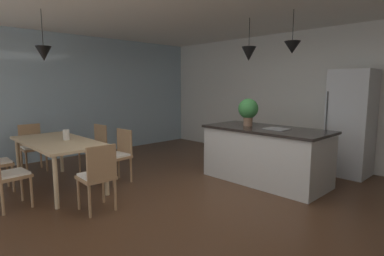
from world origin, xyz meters
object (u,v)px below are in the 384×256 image
object	(u,v)px
dining_table	(58,145)
chair_far_left	(95,147)
chair_kitchen_end	(98,175)
chair_near_right	(7,173)
chair_window_end	(32,146)
kitchen_island	(266,154)
chair_far_right	(118,154)
potted_plant_on_island	(248,110)
refrigerator	(351,123)
vase_on_dining_table	(66,135)

from	to	relation	value
dining_table	chair_far_left	distance (m)	0.93
chair_kitchen_end	chair_near_right	world-z (taller)	same
chair_window_end	kitchen_island	size ratio (longest dim) A/B	0.43
chair_far_right	chair_far_left	size ratio (longest dim) A/B	1.00
potted_plant_on_island	chair_far_left	bearing A→B (deg)	-140.06
chair_far_left	kitchen_island	bearing A→B (deg)	35.46
refrigerator	potted_plant_on_island	world-z (taller)	refrigerator
chair_far_left	chair_window_end	size ratio (longest dim) A/B	1.00
vase_on_dining_table	chair_far_right	bearing A→B (deg)	62.41
dining_table	chair_near_right	distance (m)	0.93
potted_plant_on_island	kitchen_island	bearing A→B (deg)	0.00
chair_far_left	refrigerator	bearing A→B (deg)	43.65
chair_far_left	chair_window_end	xyz separation A→B (m)	(-0.88, -0.81, 0.00)
kitchen_island	chair_far_left	bearing A→B (deg)	-144.54
vase_on_dining_table	chair_far_left	bearing A→B (deg)	124.44
chair_far_right	kitchen_island	world-z (taller)	kitchen_island
chair_far_right	kitchen_island	size ratio (longest dim) A/B	0.43
chair_window_end	potted_plant_on_island	size ratio (longest dim) A/B	1.85
refrigerator	chair_window_end	bearing A→B (deg)	-136.55
chair_near_right	refrigerator	size ratio (longest dim) A/B	0.47
chair_far_left	chair_kitchen_end	bearing A→B (deg)	-25.24
dining_table	kitchen_island	size ratio (longest dim) A/B	0.92
chair_kitchen_end	kitchen_island	distance (m)	2.71
dining_table	chair_kitchen_end	xyz separation A→B (m)	(1.30, -0.00, -0.20)
chair_far_right	dining_table	bearing A→B (deg)	-117.06
kitchen_island	potted_plant_on_island	bearing A→B (deg)	-180.00
chair_window_end	chair_far_left	bearing A→B (deg)	42.66
potted_plant_on_island	vase_on_dining_table	bearing A→B (deg)	-123.80
chair_far_left	potted_plant_on_island	world-z (taller)	potted_plant_on_island
chair_window_end	potted_plant_on_island	bearing A→B (deg)	40.76
chair_window_end	vase_on_dining_table	world-z (taller)	vase_on_dining_table
chair_far_right	refrigerator	distance (m)	4.06
refrigerator	potted_plant_on_island	distance (m)	1.85
dining_table	kitchen_island	world-z (taller)	kitchen_island
dining_table	vase_on_dining_table	size ratio (longest dim) A/B	11.36
kitchen_island	dining_table	bearing A→B (deg)	-128.78
chair_kitchen_end	chair_far_left	world-z (taller)	same
chair_window_end	potted_plant_on_island	distance (m)	4.03
chair_window_end	kitchen_island	distance (m)	4.26
chair_window_end	kitchen_island	xyz separation A→B (m)	(3.38, 2.59, -0.01)
chair_near_right	potted_plant_on_island	world-z (taller)	potted_plant_on_island
chair_window_end	vase_on_dining_table	xyz separation A→B (m)	(1.35, 0.12, 0.35)
chair_window_end	chair_kitchen_end	bearing A→B (deg)	-0.07
kitchen_island	vase_on_dining_table	xyz separation A→B (m)	(-2.03, -2.47, 0.37)
dining_table	potted_plant_on_island	distance (m)	3.14
chair_near_right	chair_far_left	world-z (taller)	same
chair_near_right	dining_table	bearing A→B (deg)	117.51
chair_far_left	vase_on_dining_table	distance (m)	0.91
chair_kitchen_end	dining_table	bearing A→B (deg)	179.92
chair_far_right	refrigerator	world-z (taller)	refrigerator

